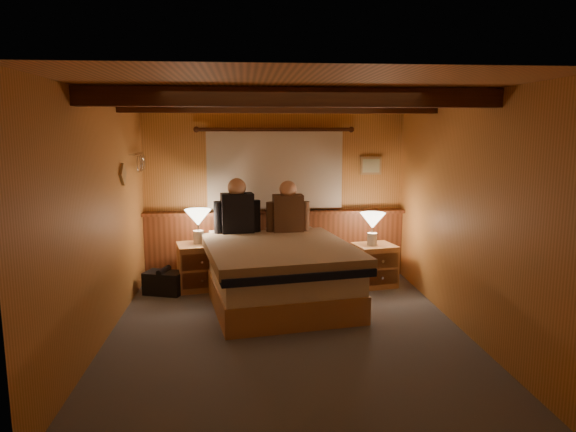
{
  "coord_description": "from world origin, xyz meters",
  "views": [
    {
      "loc": [
        -0.42,
        -4.99,
        2.03
      ],
      "look_at": [
        0.04,
        0.4,
        1.13
      ],
      "focal_mm": 32.0,
      "sensor_mm": 36.0,
      "label": 1
    }
  ],
  "objects": [
    {
      "name": "floor",
      "position": [
        0.0,
        0.0,
        0.0
      ],
      "size": [
        4.2,
        4.2,
        0.0
      ],
      "primitive_type": "plane",
      "color": "#484D56",
      "rests_on": "ground"
    },
    {
      "name": "ceiling",
      "position": [
        0.0,
        0.0,
        2.4
      ],
      "size": [
        4.2,
        4.2,
        0.0
      ],
      "primitive_type": "plane",
      "rotation": [
        3.14,
        0.0,
        0.0
      ],
      "color": "#DE9253",
      "rests_on": "wall_back"
    },
    {
      "name": "wall_back",
      "position": [
        0.0,
        2.1,
        1.2
      ],
      "size": [
        3.6,
        0.0,
        3.6
      ],
      "primitive_type": "plane",
      "rotation": [
        1.57,
        0.0,
        0.0
      ],
      "color": "#CB8C49",
      "rests_on": "floor"
    },
    {
      "name": "wall_left",
      "position": [
        -1.8,
        0.0,
        1.2
      ],
      "size": [
        0.0,
        4.2,
        4.2
      ],
      "primitive_type": "plane",
      "rotation": [
        1.57,
        0.0,
        1.57
      ],
      "color": "#CB8C49",
      "rests_on": "floor"
    },
    {
      "name": "wall_right",
      "position": [
        1.8,
        0.0,
        1.2
      ],
      "size": [
        0.0,
        4.2,
        4.2
      ],
      "primitive_type": "plane",
      "rotation": [
        1.57,
        0.0,
        -1.57
      ],
      "color": "#CB8C49",
      "rests_on": "floor"
    },
    {
      "name": "wall_front",
      "position": [
        0.0,
        -2.1,
        1.2
      ],
      "size": [
        3.6,
        0.0,
        3.6
      ],
      "primitive_type": "plane",
      "rotation": [
        -1.57,
        0.0,
        0.0
      ],
      "color": "#CB8C49",
      "rests_on": "floor"
    },
    {
      "name": "wainscot",
      "position": [
        0.0,
        2.04,
        0.49
      ],
      "size": [
        3.6,
        0.23,
        0.94
      ],
      "color": "brown",
      "rests_on": "wall_back"
    },
    {
      "name": "curtain_window",
      "position": [
        0.0,
        2.03,
        1.52
      ],
      "size": [
        2.18,
        0.09,
        1.11
      ],
      "color": "#462511",
      "rests_on": "wall_back"
    },
    {
      "name": "ceiling_beams",
      "position": [
        0.0,
        0.15,
        2.31
      ],
      "size": [
        3.6,
        1.65,
        0.16
      ],
      "color": "#462511",
      "rests_on": "ceiling"
    },
    {
      "name": "coat_rail",
      "position": [
        -1.72,
        1.58,
        1.67
      ],
      "size": [
        0.05,
        0.55,
        0.24
      ],
      "color": "silver",
      "rests_on": "wall_left"
    },
    {
      "name": "framed_print",
      "position": [
        1.35,
        2.08,
        1.55
      ],
      "size": [
        0.3,
        0.04,
        0.25
      ],
      "color": "tan",
      "rests_on": "wall_back"
    },
    {
      "name": "bed",
      "position": [
        -0.04,
        0.93,
        0.37
      ],
      "size": [
        1.94,
        2.35,
        0.72
      ],
      "rotation": [
        0.0,
        0.0,
        0.17
      ],
      "color": "#B57F4D",
      "rests_on": "floor"
    },
    {
      "name": "nightstand_left",
      "position": [
        -1.02,
        1.54,
        0.3
      ],
      "size": [
        0.63,
        0.59,
        0.59
      ],
      "rotation": [
        0.0,
        0.0,
        0.21
      ],
      "color": "#B57F4D",
      "rests_on": "floor"
    },
    {
      "name": "nightstand_right",
      "position": [
        1.28,
        1.47,
        0.28
      ],
      "size": [
        0.59,
        0.55,
        0.55
      ],
      "rotation": [
        0.0,
        0.0,
        0.21
      ],
      "color": "#B57F4D",
      "rests_on": "floor"
    },
    {
      "name": "lamp_left",
      "position": [
        -1.02,
        1.57,
        0.91
      ],
      "size": [
        0.34,
        0.34,
        0.45
      ],
      "color": "silver",
      "rests_on": "nightstand_left"
    },
    {
      "name": "lamp_right",
      "position": [
        1.23,
        1.44,
        0.85
      ],
      "size": [
        0.33,
        0.33,
        0.43
      ],
      "color": "silver",
      "rests_on": "nightstand_right"
    },
    {
      "name": "person_left",
      "position": [
        -0.52,
        1.63,
        1.01
      ],
      "size": [
        0.6,
        0.3,
        0.74
      ],
      "rotation": [
        0.0,
        0.0,
        0.15
      ],
      "color": "black",
      "rests_on": "bed"
    },
    {
      "name": "person_right",
      "position": [
        0.15,
        1.65,
        0.99
      ],
      "size": [
        0.58,
        0.25,
        0.7
      ],
      "rotation": [
        0.0,
        0.0,
        0.05
      ],
      "color": "#442C1B",
      "rests_on": "bed"
    },
    {
      "name": "duffel_bag",
      "position": [
        -1.45,
        1.35,
        0.15
      ],
      "size": [
        0.54,
        0.41,
        0.34
      ],
      "rotation": [
        0.0,
        0.0,
        -0.31
      ],
      "color": "black",
      "rests_on": "floor"
    }
  ]
}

